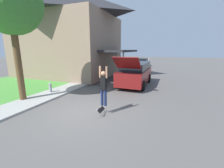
{
  "coord_description": "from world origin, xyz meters",
  "views": [
    {
      "loc": [
        3.88,
        -5.91,
        3.03
      ],
      "look_at": [
        0.87,
        1.75,
        1.12
      ],
      "focal_mm": 24.0,
      "sensor_mm": 36.0,
      "label": 1
    }
  ],
  "objects_px": {
    "car_down_street": "(143,62)",
    "skateboard": "(101,110)",
    "skateboarder": "(104,86)",
    "fire_hydrant": "(50,88)",
    "lawn_tree_near": "(10,3)",
    "suv_parked": "(135,73)"
  },
  "relations": [
    {
      "from": "fire_hydrant",
      "to": "skateboard",
      "type": "bearing_deg",
      "value": -21.32
    },
    {
      "from": "skateboarder",
      "to": "fire_hydrant",
      "type": "relative_size",
      "value": 2.79
    },
    {
      "from": "car_down_street",
      "to": "suv_parked",
      "type": "bearing_deg",
      "value": -82.21
    },
    {
      "from": "skateboarder",
      "to": "fire_hydrant",
      "type": "height_order",
      "value": "skateboarder"
    },
    {
      "from": "skateboarder",
      "to": "fire_hydrant",
      "type": "distance_m",
      "value": 5.34
    },
    {
      "from": "suv_parked",
      "to": "fire_hydrant",
      "type": "bearing_deg",
      "value": -136.38
    },
    {
      "from": "car_down_street",
      "to": "skateboard",
      "type": "relative_size",
      "value": 5.15
    },
    {
      "from": "car_down_street",
      "to": "skateboard",
      "type": "bearing_deg",
      "value": -84.81
    },
    {
      "from": "lawn_tree_near",
      "to": "car_down_street",
      "type": "xyz_separation_m",
      "value": [
        3.24,
        21.95,
        -4.68
      ]
    },
    {
      "from": "skateboard",
      "to": "suv_parked",
      "type": "bearing_deg",
      "value": 89.02
    },
    {
      "from": "suv_parked",
      "to": "fire_hydrant",
      "type": "distance_m",
      "value": 6.86
    },
    {
      "from": "lawn_tree_near",
      "to": "fire_hydrant",
      "type": "height_order",
      "value": "lawn_tree_near"
    },
    {
      "from": "skateboard",
      "to": "skateboarder",
      "type": "bearing_deg",
      "value": 44.41
    },
    {
      "from": "car_down_street",
      "to": "fire_hydrant",
      "type": "distance_m",
      "value": 20.34
    },
    {
      "from": "lawn_tree_near",
      "to": "car_down_street",
      "type": "bearing_deg",
      "value": 81.59
    },
    {
      "from": "suv_parked",
      "to": "car_down_street",
      "type": "distance_m",
      "value": 15.58
    },
    {
      "from": "car_down_street",
      "to": "skateboard",
      "type": "distance_m",
      "value": 22.12
    },
    {
      "from": "suv_parked",
      "to": "lawn_tree_near",
      "type": "bearing_deg",
      "value": -129.41
    },
    {
      "from": "lawn_tree_near",
      "to": "suv_parked",
      "type": "bearing_deg",
      "value": 50.59
    },
    {
      "from": "suv_parked",
      "to": "skateboard",
      "type": "distance_m",
      "value": 6.64
    },
    {
      "from": "skateboarder",
      "to": "fire_hydrant",
      "type": "xyz_separation_m",
      "value": [
        -4.93,
        1.79,
        -0.98
      ]
    },
    {
      "from": "car_down_street",
      "to": "lawn_tree_near",
      "type": "bearing_deg",
      "value": -98.41
    }
  ]
}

